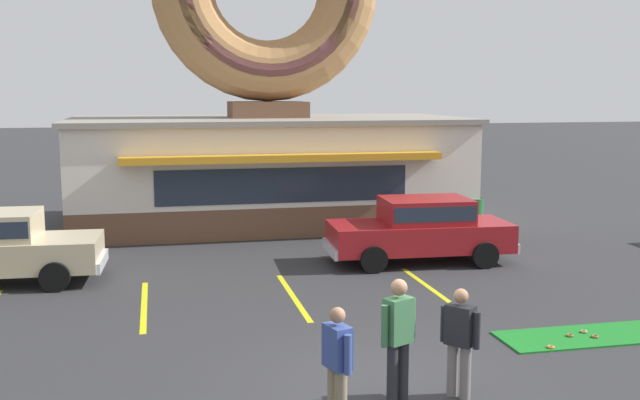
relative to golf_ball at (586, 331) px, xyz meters
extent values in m
plane|color=#2D2D30|center=(-4.15, -1.55, -0.05)|extent=(160.00, 160.00, 0.00)
cube|color=brown|center=(-3.73, 12.45, 0.40)|extent=(12.00, 6.00, 0.90)
cube|color=silver|center=(-3.73, 12.45, 2.00)|extent=(12.00, 6.00, 2.30)
cube|color=gray|center=(-3.73, 12.45, 3.23)|extent=(12.30, 6.30, 0.16)
cube|color=orange|center=(-3.73, 9.15, 2.30)|extent=(9.00, 0.60, 0.20)
cube|color=#232D3D|center=(-3.73, 9.43, 1.50)|extent=(7.20, 0.03, 1.00)
cube|color=brown|center=(-3.73, 12.45, 3.56)|extent=(2.40, 1.80, 0.50)
cube|color=#197523|center=(0.32, -0.15, -0.04)|extent=(3.87, 1.12, 0.03)
torus|color=brown|center=(-0.39, -0.14, 0.00)|extent=(0.13, 0.13, 0.04)
torus|color=#D17F47|center=(-1.01, -0.60, 0.00)|extent=(0.13, 0.13, 0.04)
torus|color=#A5724C|center=(-0.04, -0.01, 0.00)|extent=(0.13, 0.13, 0.04)
torus|color=brown|center=(0.00, -0.29, 0.00)|extent=(0.13, 0.13, 0.04)
sphere|color=white|center=(0.00, 0.00, 0.00)|extent=(0.04, 0.04, 0.04)
cube|color=maroon|center=(-0.97, 5.84, 0.61)|extent=(4.48, 1.97, 0.68)
cube|color=maroon|center=(-0.82, 5.84, 1.25)|extent=(2.17, 1.66, 0.60)
cube|color=#232D3D|center=(-0.82, 5.84, 1.27)|extent=(2.09, 1.68, 0.36)
cube|color=silver|center=(-3.20, 5.95, 0.37)|extent=(0.18, 1.67, 0.24)
cube|color=silver|center=(1.26, 5.74, 0.37)|extent=(0.18, 1.67, 0.24)
cylinder|color=black|center=(-2.37, 5.03, 0.27)|extent=(0.65, 0.25, 0.64)
cylinder|color=black|center=(-2.29, 6.79, 0.27)|extent=(0.65, 0.25, 0.64)
cylinder|color=black|center=(0.35, 4.90, 0.27)|extent=(0.65, 0.25, 0.64)
cylinder|color=black|center=(0.43, 6.66, 0.27)|extent=(0.65, 0.25, 0.64)
cube|color=silver|center=(-8.50, 5.76, 0.37)|extent=(0.18, 1.67, 0.24)
cylinder|color=black|center=(-9.33, 6.68, 0.27)|extent=(0.65, 0.25, 0.64)
cylinder|color=black|center=(-9.41, 4.92, 0.27)|extent=(0.65, 0.25, 0.64)
cylinder|color=#232328|center=(-4.23, -2.10, 0.37)|extent=(0.15, 0.15, 0.85)
cylinder|color=#232328|center=(-4.04, -2.01, 0.37)|extent=(0.15, 0.15, 0.85)
cube|color=#386B42|center=(-4.13, -2.06, 1.11)|extent=(0.45, 0.38, 0.62)
cylinder|color=#386B42|center=(-4.36, -2.16, 1.08)|extent=(0.10, 0.10, 0.57)
cylinder|color=#386B42|center=(-3.91, -1.95, 1.08)|extent=(0.10, 0.10, 0.57)
sphere|color=#9E7051|center=(-4.13, -2.06, 1.57)|extent=(0.23, 0.23, 0.23)
cylinder|color=slate|center=(-3.31, -1.99, 0.33)|extent=(0.15, 0.15, 0.76)
cylinder|color=slate|center=(-3.19, -2.14, 0.33)|extent=(0.15, 0.15, 0.76)
cube|color=black|center=(-3.25, -2.07, 0.99)|extent=(0.43, 0.45, 0.56)
cylinder|color=black|center=(-3.41, -1.87, 0.96)|extent=(0.10, 0.10, 0.51)
cylinder|color=black|center=(-3.09, -2.26, 0.96)|extent=(0.10, 0.10, 0.51)
sphere|color=#9E7051|center=(-3.25, -2.07, 1.40)|extent=(0.20, 0.20, 0.20)
cylinder|color=#7F7056|center=(-5.07, -2.63, 0.33)|extent=(0.15, 0.15, 0.76)
cylinder|color=#7F7056|center=(-5.13, -2.43, 0.33)|extent=(0.15, 0.15, 0.76)
cube|color=#33478C|center=(-5.10, -2.53, 0.98)|extent=(0.34, 0.43, 0.55)
cylinder|color=#33478C|center=(-5.02, -2.77, 0.95)|extent=(0.10, 0.10, 0.51)
cylinder|color=#33478C|center=(-5.17, -2.29, 0.95)|extent=(0.10, 0.10, 0.51)
sphere|color=#9E7051|center=(-5.10, -2.53, 1.39)|extent=(0.20, 0.20, 0.20)
cylinder|color=#1E662D|center=(2.12, 9.55, 0.42)|extent=(0.56, 0.56, 0.95)
torus|color=#123D1B|center=(2.12, 9.55, 0.90)|extent=(0.57, 0.57, 0.05)
cube|color=yellow|center=(-7.57, 3.45, -0.05)|extent=(0.12, 3.60, 0.01)
cube|color=yellow|center=(-4.57, 3.45, -0.05)|extent=(0.12, 3.60, 0.01)
cube|color=yellow|center=(-1.57, 3.45, -0.05)|extent=(0.12, 3.60, 0.01)
camera|label=1|loc=(-7.25, -11.29, 4.17)|focal=42.00mm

